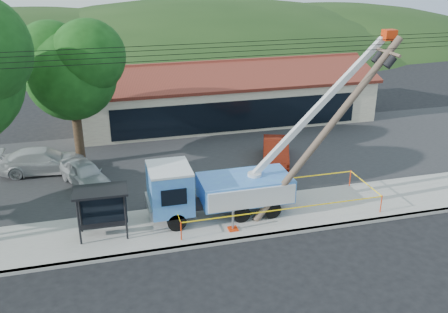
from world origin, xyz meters
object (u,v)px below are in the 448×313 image
Objects in this scene: car_silver at (86,186)px; leaning_pole at (333,123)px; car_red at (275,163)px; car_white at (45,173)px; utility_truck at (218,186)px; bus_shelter at (101,201)px.

leaning_pole is at bearing -52.26° from car_silver.
leaning_pole reaches higher than car_silver.
car_red is at bearing -21.51° from car_silver.
car_white is (-14.00, 8.87, -4.81)m from leaning_pole.
car_white is (-8.69, 7.77, -1.68)m from utility_truck.
bus_shelter is 6.09m from car_silver.
utility_truck reaches higher than car_silver.
car_silver is 0.93× the size of car_red.
utility_truck is 1.39× the size of leaning_pole.
car_silver is at bearing 99.65° from bus_shelter.
bus_shelter reaches higher than car_white.
car_silver is 3.41m from car_white.
car_silver is at bearing 139.94° from utility_truck.
leaning_pole is (5.31, -1.10, 3.13)m from utility_truck.
leaning_pole is 8.32m from car_red.
utility_truck is 8.43m from car_silver.
leaning_pole reaches higher than bus_shelter.
utility_truck is 5.56m from bus_shelter.
car_silver is at bearing -158.98° from car_red.
car_silver is at bearing -132.87° from car_white.
utility_truck reaches higher than car_red.
car_silver is (-6.32, 5.31, -1.68)m from utility_truck.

